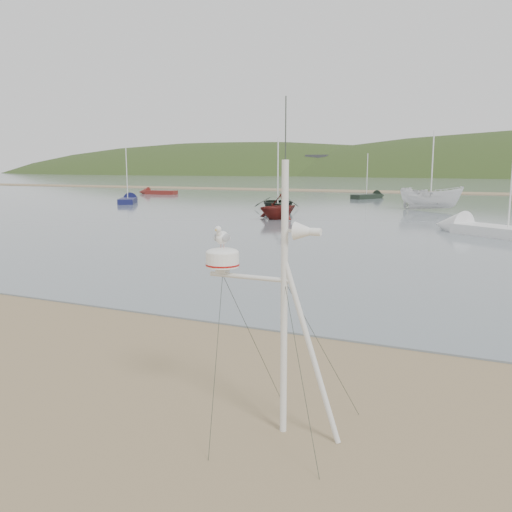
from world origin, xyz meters
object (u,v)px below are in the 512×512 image
at_px(sailboat_white_near, 474,228).
at_px(boat_white, 432,179).
at_px(sailboat_blue_near, 129,200).
at_px(boat_dark, 278,178).
at_px(dinghy_red_far, 153,192).
at_px(mast_rig, 279,356).
at_px(boat_red, 278,195).
at_px(sailboat_dark_mid, 373,196).

bearing_deg(sailboat_white_near, boat_white, 105.35).
distance_m(sailboat_blue_near, sailboat_white_near, 34.75).
relative_size(boat_dark, dinghy_red_far, 0.95).
bearing_deg(mast_rig, boat_dark, 112.50).
xyz_separation_m(boat_red, dinghy_red_far, (-27.38, 24.14, -1.37)).
height_order(boat_dark, sailboat_white_near, sailboat_white_near).
xyz_separation_m(boat_dark, boat_white, (11.30, 4.99, -0.06)).
xyz_separation_m(boat_dark, sailboat_blue_near, (-16.99, 2.73, -2.34)).
bearing_deg(boat_dark, sailboat_white_near, -58.87).
bearing_deg(sailboat_blue_near, sailboat_dark_mid, 39.99).
bearing_deg(boat_red, mast_rig, -44.09).
relative_size(boat_red, sailboat_blue_near, 0.56).
distance_m(sailboat_blue_near, sailboat_dark_mid, 26.53).
xyz_separation_m(boat_dark, dinghy_red_far, (-24.44, 17.10, -2.35)).
height_order(mast_rig, sailboat_dark_mid, sailboat_dark_mid).
bearing_deg(boat_dark, sailboat_dark_mid, 54.30).
distance_m(sailboat_dark_mid, sailboat_white_near, 32.03).
bearing_deg(sailboat_blue_near, boat_red, -26.14).
height_order(mast_rig, sailboat_white_near, sailboat_white_near).
bearing_deg(boat_red, sailboat_dark_mid, 112.59).
relative_size(boat_red, sailboat_white_near, 0.44).
relative_size(mast_rig, sailboat_dark_mid, 0.83).
height_order(boat_white, sailboat_blue_near, sailboat_blue_near).
distance_m(boat_dark, sailboat_blue_near, 17.37).
height_order(sailboat_blue_near, dinghy_red_far, sailboat_blue_near).
distance_m(dinghy_red_far, sailboat_dark_mid, 27.90).
xyz_separation_m(boat_red, sailboat_blue_near, (-19.93, 9.78, -1.35)).
relative_size(boat_red, boat_white, 0.64).
xyz_separation_m(boat_white, sailboat_blue_near, (-28.29, -2.26, -2.28)).
distance_m(boat_white, sailboat_dark_mid, 16.95).
distance_m(boat_dark, dinghy_red_far, 29.92).
relative_size(mast_rig, boat_white, 0.87).
bearing_deg(sailboat_white_near, sailboat_dark_mid, 112.09).
xyz_separation_m(mast_rig, sailboat_white_near, (1.13, 24.51, -0.76)).
distance_m(mast_rig, boat_dark, 37.27).
height_order(mast_rig, boat_white, boat_white).
height_order(boat_white, sailboat_dark_mid, boat_white).
bearing_deg(boat_red, boat_white, 78.68).
bearing_deg(dinghy_red_far, mast_rig, -53.08).
relative_size(boat_dark, sailboat_white_near, 0.71).
bearing_deg(boat_white, sailboat_blue_near, 103.53).
bearing_deg(boat_white, boat_dark, 122.82).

